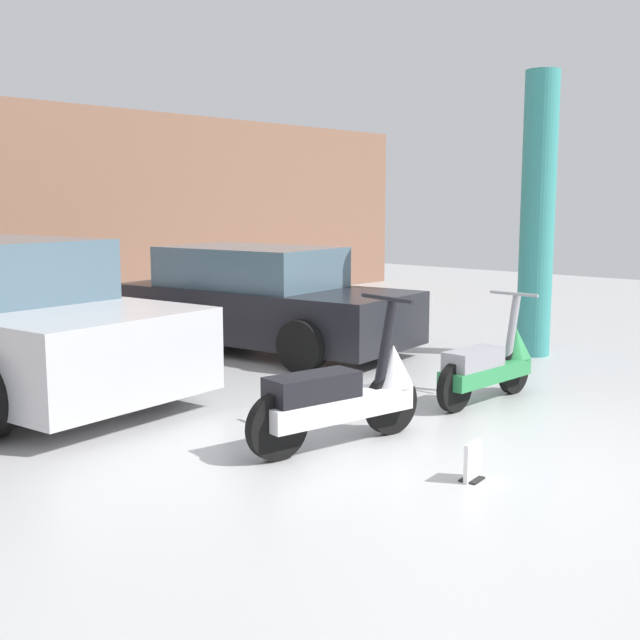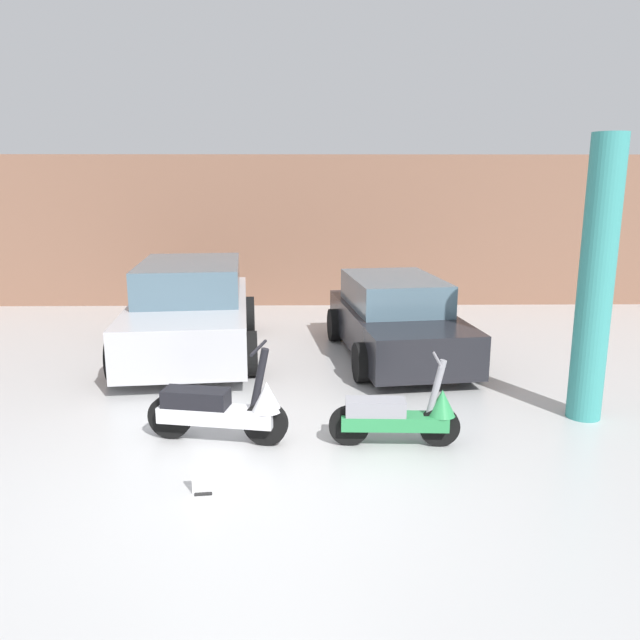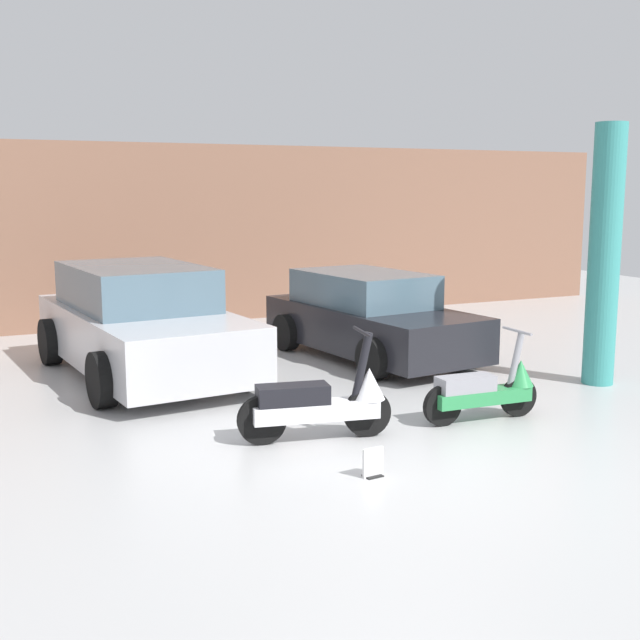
{
  "view_description": "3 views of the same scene",
  "coord_description": "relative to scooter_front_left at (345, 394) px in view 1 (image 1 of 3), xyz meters",
  "views": [
    {
      "loc": [
        -4.81,
        -2.85,
        1.83
      ],
      "look_at": [
        0.65,
        2.1,
        0.73
      ],
      "focal_mm": 45.0,
      "sensor_mm": 36.0,
      "label": 1
    },
    {
      "loc": [
        0.61,
        -5.41,
        2.82
      ],
      "look_at": [
        0.74,
        2.78,
        0.94
      ],
      "focal_mm": 35.0,
      "sensor_mm": 36.0,
      "label": 2
    },
    {
      "loc": [
        -3.6,
        -6.1,
        2.5
      ],
      "look_at": [
        0.49,
        2.83,
        0.88
      ],
      "focal_mm": 45.0,
      "sensor_mm": 36.0,
      "label": 3
    }
  ],
  "objects": [
    {
      "name": "ground_plane",
      "position": [
        0.34,
        -0.95,
        -0.39
      ],
      "size": [
        28.0,
        28.0,
        0.0
      ],
      "primitive_type": "plane",
      "color": "#B2B2B2"
    },
    {
      "name": "scooter_front_left",
      "position": [
        0.0,
        0.0,
        0.0
      ],
      "size": [
        1.56,
        0.63,
        1.1
      ],
      "rotation": [
        0.0,
        0.0,
        -0.18
      ],
      "color": "black",
      "rests_on": "ground_plane"
    },
    {
      "name": "scooter_front_right",
      "position": [
        1.91,
        -0.12,
        -0.04
      ],
      "size": [
        1.41,
        0.51,
        0.98
      ],
      "rotation": [
        0.0,
        0.0,
        -0.04
      ],
      "color": "black",
      "rests_on": "ground_plane"
    },
    {
      "name": "car_rear_center",
      "position": [
        2.32,
        3.33,
        0.22
      ],
      "size": [
        2.16,
        3.89,
        1.26
      ],
      "rotation": [
        0.0,
        0.0,
        -1.44
      ],
      "color": "black",
      "rests_on": "ground_plane"
    },
    {
      "name": "placard_near_left_scooter",
      "position": [
        -0.03,
        -1.14,
        -0.28
      ],
      "size": [
        0.2,
        0.14,
        0.26
      ],
      "rotation": [
        0.0,
        0.0,
        0.11
      ],
      "color": "black",
      "rests_on": "ground_plane"
    },
    {
      "name": "support_column_side",
      "position": [
        4.24,
        0.65,
        1.26
      ],
      "size": [
        0.4,
        0.4,
        3.31
      ],
      "primitive_type": "cylinder",
      "color": "teal",
      "rests_on": "ground_plane"
    }
  ]
}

